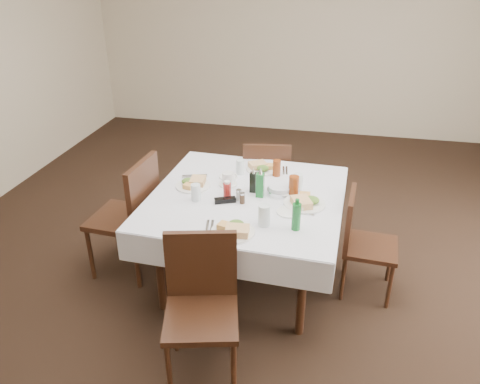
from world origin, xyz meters
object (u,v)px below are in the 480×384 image
at_px(oil_cruet_dark, 253,181).
at_px(oil_cruet_green, 260,184).
at_px(water_n, 240,167).
at_px(water_s, 264,215).
at_px(chair_east, 361,237).
at_px(dining_table, 246,204).
at_px(water_e, 298,182).
at_px(chair_north, 266,179).
at_px(water_w, 196,192).
at_px(chair_south, 201,297).
at_px(ketchup_bottle, 227,189).
at_px(green_bottle, 296,216).
at_px(bread_basket, 279,190).
at_px(coffee_mug, 228,179).
at_px(chair_west, 132,210).

bearing_deg(oil_cruet_dark, oil_cruet_green, -44.38).
distance_m(water_n, water_s, 0.82).
xyz_separation_m(water_s, oil_cruet_green, (-0.10, 0.40, 0.03)).
height_order(chair_east, water_s, water_s).
xyz_separation_m(dining_table, water_e, (0.36, 0.16, 0.14)).
bearing_deg(water_s, chair_north, 98.30).
bearing_deg(dining_table, water_w, -155.70).
height_order(dining_table, chair_east, chair_east).
xyz_separation_m(water_n, water_e, (0.49, -0.20, 0.01)).
distance_m(water_e, oil_cruet_dark, 0.34).
xyz_separation_m(dining_table, chair_south, (-0.09, -0.92, -0.16)).
height_order(water_s, water_w, water_s).
relative_size(chair_north, oil_cruet_dark, 4.49).
bearing_deg(ketchup_bottle, green_bottle, -33.11).
xyz_separation_m(chair_east, bread_basket, (-0.63, 0.03, 0.32)).
bearing_deg(coffee_mug, green_bottle, -42.91).
distance_m(chair_east, coffee_mug, 1.10).
bearing_deg(green_bottle, chair_west, 166.36).
bearing_deg(coffee_mug, water_e, 1.87).
distance_m(chair_east, water_e, 0.63).
relative_size(chair_west, oil_cruet_dark, 5.02).
xyz_separation_m(oil_cruet_dark, coffee_mug, (-0.21, 0.07, -0.04)).
bearing_deg(water_n, chair_west, -150.06).
bearing_deg(water_s, oil_cruet_green, 103.64).
bearing_deg(chair_west, green_bottle, -13.64).
distance_m(chair_south, water_e, 1.20).
height_order(chair_east, bread_basket, chair_east).
height_order(water_e, green_bottle, green_bottle).
xyz_separation_m(dining_table, green_bottle, (0.41, -0.40, 0.17)).
bearing_deg(chair_south, water_w, 108.45).
bearing_deg(chair_south, ketchup_bottle, 93.05).
relative_size(dining_table, chair_west, 1.48).
distance_m(chair_west, water_n, 0.93).
height_order(dining_table, water_s, water_s).
bearing_deg(chair_south, oil_cruet_dark, 82.64).
distance_m(chair_north, ketchup_bottle, 0.93).
distance_m(dining_table, coffee_mug, 0.25).
distance_m(water_n, water_w, 0.56).
relative_size(dining_table, chair_south, 1.60).
bearing_deg(chair_east, water_n, 162.71).
distance_m(chair_south, chair_west, 1.16).
height_order(oil_cruet_dark, green_bottle, green_bottle).
relative_size(chair_south, water_s, 6.19).
xyz_separation_m(bread_basket, oil_cruet_dark, (-0.20, -0.01, 0.06)).
bearing_deg(ketchup_bottle, chair_east, 5.53).
xyz_separation_m(water_w, coffee_mug, (0.17, 0.30, -0.02)).
height_order(chair_west, oil_cruet_dark, chair_west).
bearing_deg(water_n, water_w, -113.04).
xyz_separation_m(water_s, oil_cruet_dark, (-0.16, 0.46, 0.01)).
bearing_deg(ketchup_bottle, chair_north, 79.59).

